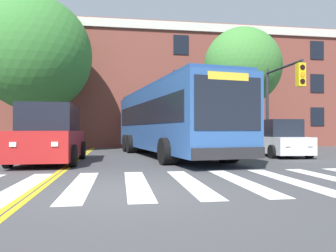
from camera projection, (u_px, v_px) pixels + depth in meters
ground_plane at (125, 193)px, 6.54m from camera, size 120.00×120.00×0.00m
crosswalk at (164, 183)px, 7.70m from camera, size 11.91×4.24×0.01m
lane_line_yellow_inner at (90, 149)px, 21.12m from camera, size 0.12×36.00×0.01m
lane_line_yellow_outer at (93, 149)px, 21.14m from camera, size 0.12×36.00×0.01m
city_bus at (168, 119)px, 15.65m from camera, size 4.40×12.17×3.28m
car_red_near_lane at (50, 135)px, 12.43m from camera, size 2.31×5.01×2.21m
car_white_far_lane at (279, 139)px, 15.58m from camera, size 2.01×3.82×1.74m
car_silver_behind_bus at (147, 135)px, 23.78m from camera, size 2.07×4.48×1.93m
traffic_light_near_corner at (281, 91)px, 15.69m from camera, size 0.34×3.37×4.54m
street_tree_curbside_large at (243, 67)px, 18.99m from camera, size 5.77×5.61×7.18m
street_tree_curbside_small at (36, 55)px, 18.80m from camera, size 8.80×8.76×8.87m
building_facade at (108, 91)px, 27.42m from camera, size 39.60×10.07×9.04m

